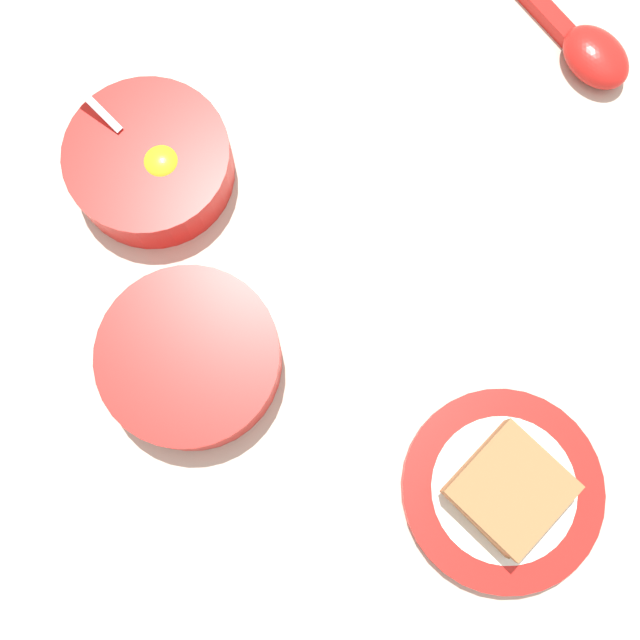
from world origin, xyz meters
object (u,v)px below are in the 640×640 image
(soup_spoon, at_px, (589,51))
(congee_bowl, at_px, (190,358))
(egg_bowl, at_px, (151,163))
(toast_plate, at_px, (502,489))
(toast_sandwich, at_px, (509,489))

(soup_spoon, bearing_deg, congee_bowl, -80.64)
(soup_spoon, bearing_deg, egg_bowl, -103.53)
(egg_bowl, relative_size, toast_plate, 0.89)
(toast_sandwich, relative_size, congee_bowl, 0.63)
(toast_plate, xyz_separation_m, congee_bowl, (-0.23, -0.18, 0.02))
(soup_spoon, relative_size, congee_bowl, 0.96)
(toast_sandwich, height_order, congee_bowl, toast_sandwich)
(egg_bowl, distance_m, toast_sandwich, 0.42)
(congee_bowl, bearing_deg, soup_spoon, 99.36)
(soup_spoon, bearing_deg, toast_sandwich, -43.85)
(toast_plate, distance_m, toast_sandwich, 0.03)
(toast_plate, relative_size, soup_spoon, 1.14)
(toast_plate, bearing_deg, soup_spoon, 136.29)
(toast_plate, height_order, toast_sandwich, toast_sandwich)
(egg_bowl, relative_size, toast_sandwich, 1.54)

